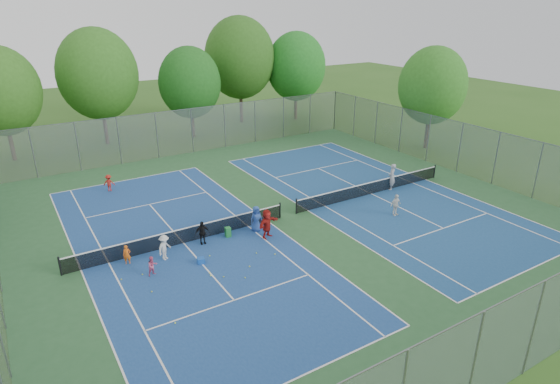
{
  "coord_description": "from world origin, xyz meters",
  "views": [
    {
      "loc": [
        -14.56,
        -22.74,
        12.63
      ],
      "look_at": [
        0.0,
        1.0,
        1.3
      ],
      "focal_mm": 30.0,
      "sensor_mm": 36.0,
      "label": 1
    }
  ],
  "objects_px": {
    "instructor": "(392,177)",
    "ball_hopper": "(228,232)",
    "ball_crate": "(201,261)",
    "net_right": "(372,188)",
    "net_left": "(183,236)"
  },
  "relations": [
    {
      "from": "net_left",
      "to": "instructor",
      "type": "bearing_deg",
      "value": -0.19
    },
    {
      "from": "net_left",
      "to": "ball_crate",
      "type": "height_order",
      "value": "net_left"
    },
    {
      "from": "net_left",
      "to": "instructor",
      "type": "xyz_separation_m",
      "value": [
        15.8,
        -0.05,
        0.52
      ]
    },
    {
      "from": "net_right",
      "to": "ball_hopper",
      "type": "relative_size",
      "value": 21.55
    },
    {
      "from": "net_left",
      "to": "instructor",
      "type": "height_order",
      "value": "instructor"
    },
    {
      "from": "ball_crate",
      "to": "net_left",
      "type": "bearing_deg",
      "value": 89.99
    },
    {
      "from": "net_right",
      "to": "ball_crate",
      "type": "bearing_deg",
      "value": -169.75
    },
    {
      "from": "net_left",
      "to": "ball_hopper",
      "type": "relative_size",
      "value": 21.55
    },
    {
      "from": "ball_crate",
      "to": "ball_hopper",
      "type": "bearing_deg",
      "value": 37.99
    },
    {
      "from": "net_right",
      "to": "ball_hopper",
      "type": "xyz_separation_m",
      "value": [
        -11.51,
        -0.58,
        -0.16
      ]
    },
    {
      "from": "net_right",
      "to": "ball_hopper",
      "type": "bearing_deg",
      "value": -177.1
    },
    {
      "from": "net_left",
      "to": "net_right",
      "type": "height_order",
      "value": "same"
    },
    {
      "from": "instructor",
      "to": "ball_hopper",
      "type": "bearing_deg",
      "value": -37.96
    },
    {
      "from": "ball_crate",
      "to": "ball_hopper",
      "type": "distance_m",
      "value": 3.17
    },
    {
      "from": "net_right",
      "to": "ball_crate",
      "type": "relative_size",
      "value": 35.66
    }
  ]
}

